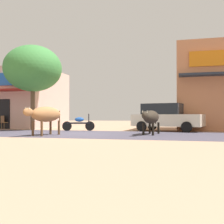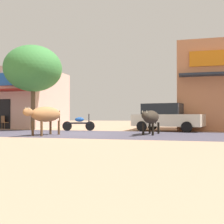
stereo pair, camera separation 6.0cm
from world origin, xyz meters
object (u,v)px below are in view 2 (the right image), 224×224
Objects in this scene: parked_hatchback_car at (167,117)px; cow_far_dark at (151,117)px; parked_motorcycle at (79,123)px; roadside_tree at (33,69)px; cow_near_brown at (45,115)px; cafe_chair_near_tree at (5,122)px.

parked_hatchback_car reaches higher than cow_far_dark.
parked_motorcycle is 0.68× the size of cow_far_dark.
parked_motorcycle is at bearing -1.19° from roadside_tree.
parked_motorcycle is (3.21, -0.07, -3.49)m from roadside_tree.
parked_hatchback_car is 2.36× the size of parked_motorcycle.
roadside_tree is 4.74m from parked_motorcycle.
roadside_tree is 2.12× the size of cow_near_brown.
cafe_chair_near_tree is (-6.05, 1.10, 0.05)m from parked_motorcycle.
parked_hatchback_car reaches higher than cow_near_brown.
parked_hatchback_car is (8.41, 0.89, -3.11)m from roadside_tree.
roadside_tree is 6.17m from cow_near_brown.
parked_motorcycle is 4.30m from cow_near_brown.
roadside_tree is 9.01m from parked_hatchback_car.
parked_hatchback_car reaches higher than parked_motorcycle.
parked_motorcycle is 6.15m from cafe_chair_near_tree.
parked_hatchback_car is at bearing 10.38° from parked_motorcycle.
cow_far_dark is at bearing -27.77° from parked_motorcycle.
cow_far_dark reaches higher than parked_motorcycle.
cow_far_dark is (4.69, 1.80, -0.13)m from cow_near_brown.
roadside_tree is 5.91× the size of cafe_chair_near_tree.
cafe_chair_near_tree is at bearing 161.60° from cow_far_dark.
parked_motorcycle is 5.33m from cow_far_dark.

